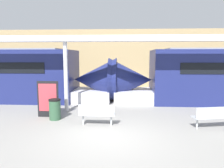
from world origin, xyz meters
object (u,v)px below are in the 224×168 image
Objects in this scene: bench_near at (97,113)px; poster_board at (48,99)px; bench_far at (215,115)px; support_column_near at (66,77)px; trash_bin at (55,109)px.

poster_board is at bearing 155.61° from bench_near.
bench_far is 1.07× the size of poster_board.
bench_far is at bearing 0.16° from bench_near.
support_column_near is (-1.83, 2.29, 1.20)m from bench_near.
bench_near is at bearing -21.11° from trash_bin.
support_column_near reaches higher than trash_bin.
trash_bin is at bearing -42.53° from poster_board.
bench_far is at bearing -10.25° from poster_board.
support_column_near is (0.53, 1.15, 0.89)m from poster_board.
bench_near and bench_far have the same top height.
bench_far is 6.87m from support_column_near.
poster_board is 0.47× the size of support_column_near.
bench_near is 2.63m from poster_board.
bench_near is at bearing -51.37° from support_column_near.
bench_far is 6.47m from trash_bin.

